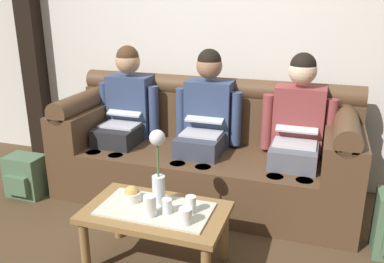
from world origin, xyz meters
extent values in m
cube|color=silver|center=(0.00, 1.70, 1.45)|extent=(6.00, 0.12, 2.90)
cube|color=black|center=(-1.96, 1.58, 1.45)|extent=(0.20, 0.20, 2.90)
cube|color=#513823|center=(0.00, 1.10, 0.21)|extent=(2.41, 0.88, 0.42)
cube|color=#513823|center=(0.00, 1.43, 0.62)|extent=(2.41, 0.22, 0.40)
cylinder|color=#513823|center=(0.00, 1.43, 0.87)|extent=(2.41, 0.18, 0.18)
cube|color=#513823|center=(-1.07, 1.10, 0.56)|extent=(0.28, 0.88, 0.28)
cylinder|color=#513823|center=(-1.07, 1.10, 0.74)|extent=(0.18, 0.88, 0.18)
cube|color=#513823|center=(1.07, 1.10, 0.56)|extent=(0.28, 0.88, 0.28)
cylinder|color=#513823|center=(1.07, 1.10, 0.74)|extent=(0.18, 0.88, 0.18)
cube|color=#232326|center=(-0.72, 1.04, 0.49)|extent=(0.34, 0.40, 0.15)
cylinder|color=#232326|center=(-0.82, 0.78, 0.21)|extent=(0.12, 0.12, 0.42)
cylinder|color=#232326|center=(-0.62, 0.78, 0.21)|extent=(0.12, 0.12, 0.42)
cube|color=navy|center=(-0.72, 1.28, 0.69)|extent=(0.38, 0.22, 0.54)
cylinder|color=navy|center=(-0.96, 1.24, 0.67)|extent=(0.09, 0.09, 0.44)
cylinder|color=navy|center=(-0.49, 1.24, 0.67)|extent=(0.09, 0.09, 0.44)
sphere|color=tan|center=(-0.72, 1.26, 1.08)|extent=(0.21, 0.21, 0.21)
sphere|color=#472D19|center=(-0.72, 1.26, 1.12)|extent=(0.19, 0.19, 0.19)
cube|color=silver|center=(-0.72, 1.06, 0.58)|extent=(0.31, 0.22, 0.02)
cube|color=silver|center=(-0.72, 1.21, 0.68)|extent=(0.31, 0.20, 0.09)
cube|color=black|center=(-0.72, 1.20, 0.68)|extent=(0.27, 0.17, 0.07)
cube|color=#383D4C|center=(0.00, 1.04, 0.49)|extent=(0.34, 0.40, 0.15)
cylinder|color=#383D4C|center=(-0.10, 0.78, 0.21)|extent=(0.12, 0.12, 0.42)
cylinder|color=#383D4C|center=(0.10, 0.78, 0.21)|extent=(0.12, 0.12, 0.42)
cube|color=navy|center=(0.00, 1.28, 0.69)|extent=(0.38, 0.22, 0.54)
cylinder|color=navy|center=(-0.23, 1.24, 0.67)|extent=(0.09, 0.09, 0.44)
cylinder|color=navy|center=(0.23, 1.24, 0.67)|extent=(0.09, 0.09, 0.44)
sphere|color=#936B4C|center=(0.00, 1.26, 1.08)|extent=(0.21, 0.21, 0.21)
sphere|color=black|center=(0.00, 1.26, 1.12)|extent=(0.19, 0.19, 0.19)
cube|color=silver|center=(0.00, 1.06, 0.58)|extent=(0.31, 0.22, 0.02)
cube|color=silver|center=(0.00, 1.20, 0.69)|extent=(0.31, 0.21, 0.07)
cube|color=black|center=(0.00, 1.19, 0.68)|extent=(0.27, 0.18, 0.05)
cube|color=#595B66|center=(0.72, 1.04, 0.49)|extent=(0.34, 0.40, 0.15)
cylinder|color=#595B66|center=(0.62, 0.78, 0.21)|extent=(0.12, 0.12, 0.42)
cylinder|color=#595B66|center=(0.82, 0.78, 0.21)|extent=(0.12, 0.12, 0.42)
cube|color=brown|center=(0.72, 1.28, 0.69)|extent=(0.38, 0.22, 0.54)
cylinder|color=brown|center=(0.49, 1.24, 0.67)|extent=(0.09, 0.09, 0.44)
cylinder|color=brown|center=(0.96, 1.24, 0.67)|extent=(0.09, 0.09, 0.44)
sphere|color=beige|center=(0.72, 1.26, 1.08)|extent=(0.21, 0.21, 0.21)
sphere|color=black|center=(0.72, 1.26, 1.12)|extent=(0.19, 0.19, 0.19)
cube|color=silver|center=(0.72, 1.06, 0.58)|extent=(0.31, 0.22, 0.02)
cube|color=silver|center=(0.72, 1.21, 0.68)|extent=(0.31, 0.20, 0.09)
cube|color=black|center=(0.72, 1.20, 0.68)|extent=(0.27, 0.18, 0.07)
cube|color=olive|center=(0.00, 0.13, 0.37)|extent=(0.86, 0.51, 0.04)
cube|color=beige|center=(0.00, 0.13, 0.40)|extent=(0.67, 0.35, 0.01)
cylinder|color=olive|center=(-0.38, -0.07, 0.18)|extent=(0.06, 0.06, 0.36)
cylinder|color=olive|center=(-0.38, 0.34, 0.18)|extent=(0.06, 0.06, 0.36)
cylinder|color=olive|center=(0.38, 0.34, 0.18)|extent=(0.06, 0.06, 0.36)
cylinder|color=silver|center=(-0.01, 0.20, 0.49)|extent=(0.08, 0.08, 0.18)
cylinder|color=#3D7538|center=(-0.01, 0.20, 0.69)|extent=(0.01, 0.01, 0.21)
sphere|color=silver|center=(-0.01, 0.20, 0.83)|extent=(0.10, 0.10, 0.10)
cylinder|color=silver|center=(-0.18, 0.17, 0.43)|extent=(0.12, 0.12, 0.06)
sphere|color=tan|center=(-0.18, 0.17, 0.45)|extent=(0.10, 0.10, 0.10)
cylinder|color=white|center=(0.01, 0.04, 0.47)|extent=(0.07, 0.07, 0.13)
cylinder|color=silver|center=(0.09, 0.10, 0.45)|extent=(0.06, 0.06, 0.09)
cylinder|color=white|center=(0.22, 0.15, 0.45)|extent=(0.06, 0.06, 0.10)
cylinder|color=white|center=(0.23, 0.03, 0.45)|extent=(0.08, 0.08, 0.09)
cube|color=#4C6B4C|center=(-1.42, 0.66, 0.18)|extent=(0.31, 0.21, 0.35)
cube|color=#4C6B4C|center=(-1.42, 0.54, 0.14)|extent=(0.21, 0.05, 0.16)
camera|label=1|loc=(0.89, -1.83, 1.60)|focal=37.60mm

